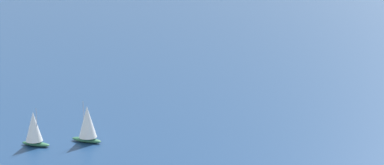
# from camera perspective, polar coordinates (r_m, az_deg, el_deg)

# --- Properties ---
(sailboat_inshore) EXTENTS (5.66, 8.57, 10.64)m
(sailboat_inshore) POSITION_cam_1_polar(r_m,az_deg,el_deg) (184.77, -8.17, -3.21)
(sailboat_inshore) COLOR #33704C
(sailboat_inshore) RESTS_ON ground_plane
(sailboat_offshore) EXTENTS (5.06, 7.92, 9.84)m
(sailboat_offshore) POSITION_cam_1_polar(r_m,az_deg,el_deg) (184.55, -12.24, -3.53)
(sailboat_offshore) COLOR #33704C
(sailboat_offshore) RESTS_ON ground_plane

